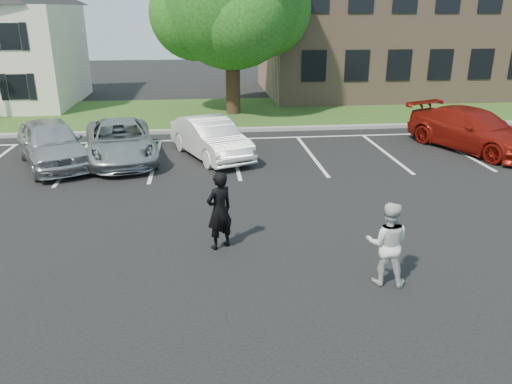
# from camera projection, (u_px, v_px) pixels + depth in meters

# --- Properties ---
(ground_plane) EXTENTS (90.00, 90.00, 0.00)m
(ground_plane) POSITION_uv_depth(u_px,v_px,m) (261.00, 265.00, 10.40)
(ground_plane) COLOR black
(ground_plane) RESTS_ON ground
(curb) EXTENTS (40.00, 0.30, 0.15)m
(curb) POSITION_uv_depth(u_px,v_px,m) (228.00, 130.00, 21.56)
(curb) COLOR gray
(curb) RESTS_ON ground
(grass_strip) EXTENTS (44.00, 8.00, 0.08)m
(grass_strip) POSITION_uv_depth(u_px,v_px,m) (224.00, 113.00, 25.30)
(grass_strip) COLOR #1F4416
(grass_strip) RESTS_ON ground
(stall_lines) EXTENTS (34.00, 5.36, 0.01)m
(stall_lines) POSITION_uv_depth(u_px,v_px,m) (270.00, 149.00, 18.89)
(stall_lines) COLOR silver
(stall_lines) RESTS_ON ground
(office_building) EXTENTS (22.40, 10.40, 8.30)m
(office_building) POSITION_uv_depth(u_px,v_px,m) (443.00, 23.00, 30.91)
(office_building) COLOR #8C6E56
(office_building) RESTS_ON ground
(tree) EXTENTS (7.80, 7.20, 8.80)m
(tree) POSITION_uv_depth(u_px,v_px,m) (233.00, 1.00, 23.35)
(tree) COLOR black
(tree) RESTS_ON ground
(man_black_suit) EXTENTS (0.77, 0.70, 1.77)m
(man_black_suit) POSITION_uv_depth(u_px,v_px,m) (219.00, 211.00, 10.86)
(man_black_suit) COLOR black
(man_black_suit) RESTS_ON ground
(man_white_shirt) EXTENTS (0.97, 0.85, 1.67)m
(man_white_shirt) POSITION_uv_depth(u_px,v_px,m) (387.00, 244.00, 9.45)
(man_white_shirt) COLOR silver
(man_white_shirt) RESTS_ON ground
(car_silver_west) EXTENTS (3.57, 4.89, 1.55)m
(car_silver_west) POSITION_uv_depth(u_px,v_px,m) (51.00, 143.00, 16.73)
(car_silver_west) COLOR #B2B2B7
(car_silver_west) RESTS_ON ground
(car_silver_minivan) EXTENTS (3.18, 5.26, 1.36)m
(car_silver_minivan) POSITION_uv_depth(u_px,v_px,m) (120.00, 141.00, 17.35)
(car_silver_minivan) COLOR #999BA0
(car_silver_minivan) RESTS_ON ground
(car_white_sedan) EXTENTS (3.03, 4.48, 1.40)m
(car_white_sedan) POSITION_uv_depth(u_px,v_px,m) (211.00, 138.00, 17.68)
(car_white_sedan) COLOR silver
(car_white_sedan) RESTS_ON ground
(car_red_compact) EXTENTS (3.99, 5.65, 1.52)m
(car_red_compact) POSITION_uv_depth(u_px,v_px,m) (473.00, 130.00, 18.60)
(car_red_compact) COLOR maroon
(car_red_compact) RESTS_ON ground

